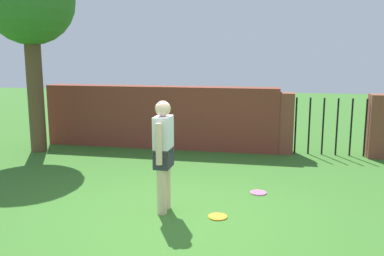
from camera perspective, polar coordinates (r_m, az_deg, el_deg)
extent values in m
plane|color=#336623|center=(5.92, -1.84, -12.29)|extent=(40.00, 40.00, 0.00)
cube|color=brown|center=(10.11, -4.47, 1.53)|extent=(5.73, 0.50, 1.50)
cylinder|color=brown|center=(10.27, -20.83, 5.00)|extent=(0.36, 0.36, 2.92)
cylinder|color=beige|center=(6.14, -3.63, -7.27)|extent=(0.14, 0.14, 0.85)
cylinder|color=beige|center=(5.93, -4.20, -7.89)|extent=(0.14, 0.14, 0.85)
cube|color=#2D2D38|center=(5.93, -3.95, -4.12)|extent=(0.22, 0.36, 0.28)
cube|color=silver|center=(5.86, -3.99, -1.04)|extent=(0.22, 0.36, 0.55)
sphere|color=beige|center=(5.80, -4.04, 2.70)|extent=(0.22, 0.22, 0.22)
cylinder|color=beige|center=(6.09, -3.42, -1.33)|extent=(0.09, 0.09, 0.58)
cylinder|color=beige|center=(5.66, -4.59, -2.21)|extent=(0.09, 0.09, 0.58)
cube|color=brown|center=(9.73, 12.55, 0.67)|extent=(0.44, 0.44, 1.40)
cube|color=brown|center=(9.98, 24.38, 0.24)|extent=(0.44, 0.44, 1.40)
cylinder|color=black|center=(9.75, 14.13, 0.33)|extent=(0.04, 0.04, 1.30)
cylinder|color=black|center=(9.77, 15.89, 0.26)|extent=(0.04, 0.04, 1.30)
cylinder|color=black|center=(9.79, 17.65, 0.20)|extent=(0.04, 0.04, 1.30)
cylinder|color=black|center=(9.83, 19.39, 0.14)|extent=(0.04, 0.04, 1.30)
cylinder|color=black|center=(9.88, 21.12, 0.07)|extent=(0.04, 0.04, 1.30)
cylinder|color=black|center=(9.93, 22.84, 0.01)|extent=(0.04, 0.04, 1.30)
cylinder|color=orange|center=(5.94, 3.56, -12.13)|extent=(0.27, 0.27, 0.02)
cylinder|color=pink|center=(6.98, 9.14, -8.81)|extent=(0.27, 0.27, 0.02)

